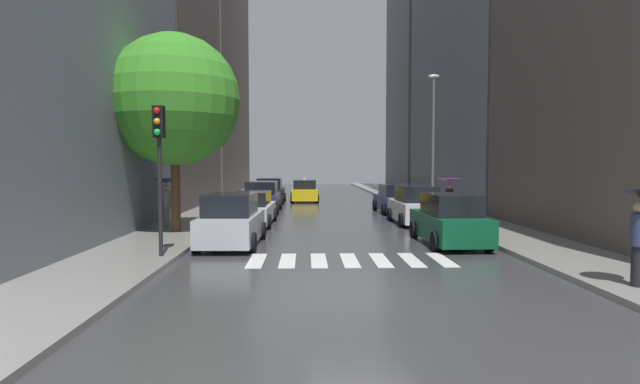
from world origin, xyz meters
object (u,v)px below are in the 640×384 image
pedestrian_foreground (640,217)px  lamp_post_right (433,134)px  parked_car_left_second (252,209)px  taxi_midroad (304,191)px  parked_car_right_nearest (449,221)px  traffic_light_left_corner (159,147)px  parked_car_left_fourth (270,192)px  parked_car_right_second (415,206)px  parked_car_left_third (262,198)px  street_tree_left (174,100)px  pedestrian_near_tree (449,188)px  parked_car_right_third (396,199)px  pedestrian_by_kerb (166,190)px  parked_car_left_nearest (232,221)px

pedestrian_foreground → lamp_post_right: (-0.36, 16.39, 2.75)m
parked_car_left_second → taxi_midroad: bearing=-7.9°
lamp_post_right → parked_car_left_second: bearing=-157.8°
parked_car_right_nearest → pedestrian_foreground: 7.18m
traffic_light_left_corner → parked_car_left_second: bearing=78.9°
parked_car_left_fourth → parked_car_right_second: bearing=-148.3°
parked_car_left_second → parked_car_right_second: (7.60, 0.18, 0.09)m
pedestrian_foreground → traffic_light_left_corner: bearing=-89.5°
parked_car_left_third → traffic_light_left_corner: 15.25m
parked_car_left_third → street_tree_left: (-2.56, -9.56, 4.45)m
traffic_light_left_corner → parked_car_right_second: bearing=43.6°
traffic_light_left_corner → lamp_post_right: 16.65m
street_tree_left → lamp_post_right: bearing=30.6°
pedestrian_near_tree → street_tree_left: street_tree_left is taller
taxi_midroad → parked_car_right_third: bearing=-150.3°
parked_car_right_nearest → street_tree_left: 11.35m
pedestrian_near_tree → pedestrian_by_kerb: 13.09m
parked_car_right_third → parked_car_right_second: bearing=176.6°
parked_car_right_third → parked_car_left_fourth: bearing=44.3°
parked_car_right_third → taxi_midroad: (-5.32, 8.98, -0.01)m
parked_car_left_third → pedestrian_by_kerb: (-3.34, -8.05, 0.88)m
parked_car_right_third → parked_car_left_nearest: bearing=143.8°
traffic_light_left_corner → parked_car_right_nearest: bearing=17.3°
parked_car_right_third → pedestrian_by_kerb: (-11.11, -7.44, 0.94)m
parked_car_right_second → lamp_post_right: size_ratio=0.56×
parked_car_left_third → pedestrian_foreground: pedestrian_foreground is taller
parked_car_right_second → taxi_midroad: 15.41m
parked_car_right_third → pedestrian_near_tree: 5.15m
parked_car_right_second → parked_car_right_third: 5.51m
parked_car_right_second → pedestrian_foreground: 12.97m
parked_car_right_second → parked_car_left_nearest: bearing=127.1°
parked_car_left_nearest → lamp_post_right: (9.37, 9.68, 3.57)m
parked_car_left_second → pedestrian_near_tree: pedestrian_near_tree is taller
parked_car_left_fourth → street_tree_left: (-2.55, -16.31, 4.45)m
parked_car_left_fourth → taxi_midroad: parked_car_left_fourth is taller
parked_car_left_nearest → traffic_light_left_corner: 4.05m
parked_car_right_nearest → parked_car_right_second: parked_car_right_second is taller
pedestrian_foreground → traffic_light_left_corner: (-11.36, 3.94, 1.64)m
pedestrian_near_tree → lamp_post_right: size_ratio=0.26×
parked_car_left_fourth → taxi_midroad: (2.46, 1.62, -0.07)m
street_tree_left → traffic_light_left_corner: bearing=-80.2°
street_tree_left → parked_car_left_fourth: bearing=81.1°
parked_car_right_nearest → pedestrian_near_tree: (1.91, 6.72, 0.83)m
pedestrian_foreground → street_tree_left: street_tree_left is taller
pedestrian_by_kerb → parked_car_right_second: bearing=28.0°
parked_car_left_nearest → pedestrian_foreground: pedestrian_foreground is taller
parked_car_left_third → parked_car_left_fourth: (-0.01, 6.75, 0.00)m
parked_car_left_nearest → pedestrian_foreground: size_ratio=2.05×
parked_car_right_third → pedestrian_by_kerb: pedestrian_by_kerb is taller
parked_car_left_second → pedestrian_by_kerb: bearing=118.4°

